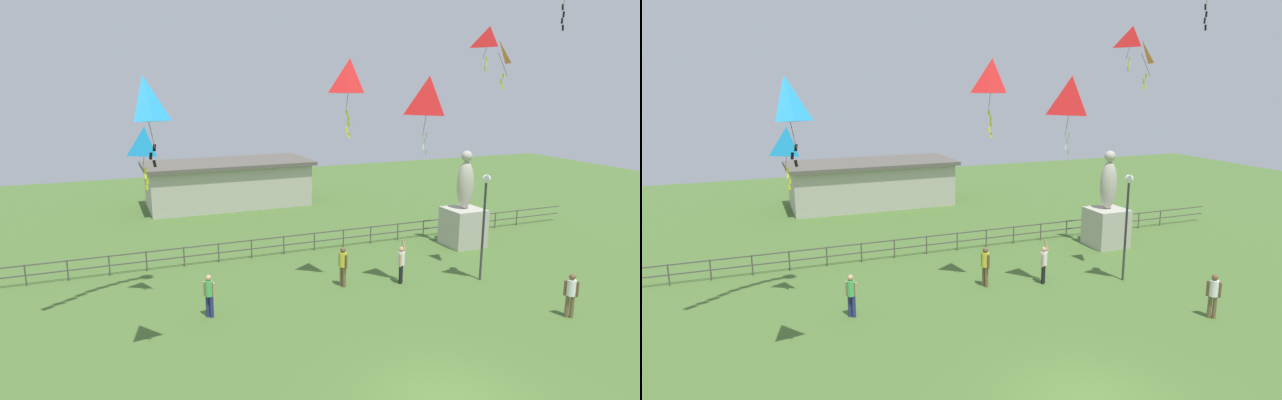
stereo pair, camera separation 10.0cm
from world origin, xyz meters
The scene contains 14 objects.
statue_monument centered at (9.26, 11.87, 1.52)m, with size 1.84×1.84×5.03m.
lamppost centered at (6.84, 7.31, 3.37)m, with size 0.36×0.36×4.67m.
person_0 centered at (0.95, 8.88, 0.99)m, with size 0.32×0.51×1.73m.
person_1 centered at (-4.86, 7.93, 0.94)m, with size 0.40×0.35×1.63m.
person_2 centered at (7.35, 2.89, 0.97)m, with size 0.38×0.39×1.68m.
person_3 centered at (3.42, 8.28, 0.96)m, with size 0.47×0.42×1.91m.
kite_0 centered at (-6.94, 4.97, 7.91)m, with size 0.87×1.20×2.42m.
kite_1 centered at (9.11, 10.52, 10.43)m, with size 0.80×1.18×2.01m.
kite_2 centered at (7.08, 7.36, 9.56)m, with size 0.76×0.91×1.91m.
kite_3 centered at (1.13, 8.79, 8.55)m, with size 1.24×1.18×2.98m.
kite_4 centered at (-6.57, 10.08, 6.25)m, with size 0.91×0.73×2.34m.
kite_5 centered at (3.74, 7.18, 7.87)m, with size 1.19×1.29×2.96m.
waterfront_railing centered at (-0.46, 14.00, 0.63)m, with size 36.04×0.06×0.95m.
pavilion_building centered at (0.05, 26.00, 1.56)m, with size 11.32×5.13×3.09m.
Camera 2 is at (-8.20, -11.11, 8.54)m, focal length 30.86 mm.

